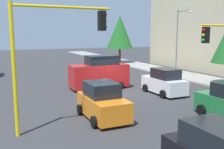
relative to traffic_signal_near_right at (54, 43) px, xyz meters
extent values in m
plane|color=#353538|center=(-6.00, 5.73, -4.17)|extent=(120.00, 120.00, 0.00)
cube|color=gray|center=(-11.00, 16.23, -4.10)|extent=(80.00, 4.00, 0.15)
cylinder|color=yellow|center=(0.00, -1.77, -1.22)|extent=(0.18, 0.18, 5.92)
cylinder|color=yellow|center=(0.00, 0.48, 1.59)|extent=(0.12, 4.50, 0.12)
cube|color=black|center=(0.00, 2.37, 1.01)|extent=(0.36, 0.32, 0.96)
sphere|color=red|center=(0.00, 2.55, 1.31)|extent=(0.18, 0.18, 0.18)
sphere|color=yellow|center=(0.00, 2.55, 1.01)|extent=(0.18, 0.18, 0.18)
sphere|color=green|center=(0.00, 2.55, 0.71)|extent=(0.18, 0.18, 0.18)
cube|color=black|center=(0.00, 9.09, 0.31)|extent=(0.36, 0.32, 0.96)
sphere|color=red|center=(0.00, 8.91, 0.61)|extent=(0.18, 0.18, 0.18)
sphere|color=yellow|center=(0.00, 8.91, 0.31)|extent=(0.18, 0.18, 0.18)
sphere|color=green|center=(0.00, 8.91, 0.01)|extent=(0.18, 0.18, 0.18)
cylinder|color=slate|center=(-10.00, 14.93, -0.67)|extent=(0.14, 0.14, 7.00)
cylinder|color=slate|center=(-9.10, 14.93, 2.63)|extent=(1.80, 0.10, 0.10)
ellipsoid|color=silver|center=(-8.20, 14.93, 2.48)|extent=(0.56, 0.28, 0.20)
cylinder|color=brown|center=(-24.00, 15.23, -2.92)|extent=(0.36, 0.36, 2.50)
cone|color=#1E6023|center=(-24.00, 15.23, 0.63)|extent=(4.00, 4.00, 5.00)
cube|color=red|center=(-8.00, 5.39, -3.08)|extent=(1.90, 4.80, 1.85)
cube|color=black|center=(-8.00, 5.63, -1.78)|extent=(1.67, 2.50, 0.76)
cylinder|color=black|center=(-6.99, 3.90, -3.87)|extent=(0.20, 0.60, 0.60)
cylinder|color=black|center=(-9.01, 3.90, -3.87)|extent=(0.20, 0.60, 0.60)
cylinder|color=black|center=(-6.99, 6.88, -3.87)|extent=(0.20, 0.60, 0.60)
cylinder|color=black|center=(-9.01, 6.88, -3.87)|extent=(0.20, 0.60, 0.60)
cube|color=black|center=(6.73, 3.26, -2.58)|extent=(1.95, 1.44, 0.76)
cylinder|color=black|center=(1.11, 7.99, -3.87)|extent=(0.60, 0.20, 0.60)
cube|color=orange|center=(-0.64, 2.67, -3.48)|extent=(3.68, 1.77, 1.05)
cube|color=black|center=(-0.82, 2.67, -2.58)|extent=(1.91, 1.55, 0.76)
cylinder|color=black|center=(0.51, 3.61, -3.87)|extent=(0.60, 0.20, 0.60)
cylinder|color=black|center=(0.51, 1.73, -3.87)|extent=(0.60, 0.20, 0.60)
cylinder|color=black|center=(-1.78, 3.61, -3.87)|extent=(0.60, 0.20, 0.60)
cylinder|color=black|center=(-1.78, 1.73, -3.87)|extent=(0.60, 0.20, 0.60)
cube|color=yellow|center=(-15.49, 9.24, -3.48)|extent=(3.92, 1.64, 1.05)
cube|color=black|center=(-15.29, 9.24, -2.58)|extent=(2.04, 1.45, 0.76)
cylinder|color=black|center=(-16.70, 8.35, -3.87)|extent=(0.60, 0.20, 0.60)
cylinder|color=black|center=(-16.70, 10.12, -3.87)|extent=(0.60, 0.20, 0.60)
cylinder|color=black|center=(-14.28, 8.35, -3.87)|extent=(0.60, 0.20, 0.60)
cylinder|color=black|center=(-14.28, 10.12, -3.87)|extent=(0.60, 0.20, 0.60)
cube|color=white|center=(-4.13, 9.17, -3.48)|extent=(3.81, 1.68, 1.05)
cube|color=black|center=(-3.94, 9.17, -2.58)|extent=(1.98, 1.48, 0.76)
cylinder|color=black|center=(-5.32, 8.27, -3.87)|extent=(0.60, 0.20, 0.60)
cylinder|color=black|center=(-5.32, 10.07, -3.87)|extent=(0.60, 0.20, 0.60)
cylinder|color=black|center=(-2.95, 8.27, -3.87)|extent=(0.60, 0.20, 0.60)
cylinder|color=black|center=(-2.95, 10.07, -3.87)|extent=(0.60, 0.20, 0.60)
camera|label=1|loc=(11.91, -2.54, 0.41)|focal=41.58mm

